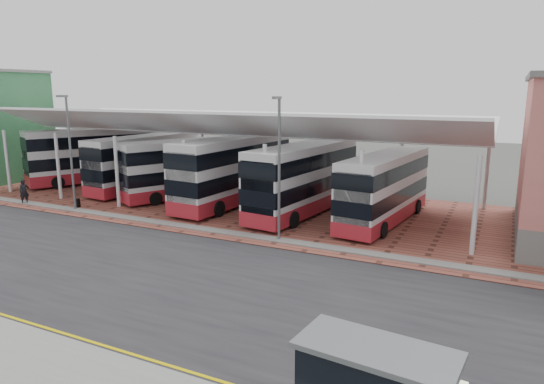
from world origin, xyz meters
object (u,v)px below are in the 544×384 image
(bus_0, at_px, (96,156))
(bus_5, at_px, (385,189))
(bus_4, at_px, (304,179))
(bus_3, at_px, (234,171))
(bus_1, at_px, (145,163))
(pedestrian, at_px, (24,192))
(bus_2, at_px, (189,168))

(bus_0, distance_m, bus_5, 27.27)
(bus_4, bearing_deg, bus_0, -179.66)
(bus_3, bearing_deg, bus_0, 177.02)
(bus_1, height_order, pedestrian, bus_1)
(bus_1, height_order, bus_2, bus_1)
(bus_4, bearing_deg, bus_1, -179.68)
(bus_5, height_order, pedestrian, bus_5)
(bus_1, bearing_deg, bus_5, 0.68)
(bus_2, distance_m, pedestrian, 12.25)
(bus_2, bearing_deg, bus_4, 20.95)
(bus_2, xyz_separation_m, bus_4, (10.23, -0.90, 0.10))
(bus_4, distance_m, pedestrian, 20.89)
(bus_1, xyz_separation_m, bus_2, (5.08, -0.76, -0.02))
(bus_5, relative_size, pedestrian, 5.90)
(bus_1, distance_m, bus_5, 20.90)
(bus_0, distance_m, bus_4, 21.77)
(bus_3, xyz_separation_m, pedestrian, (-13.94, -7.11, -1.54))
(pedestrian, bearing_deg, bus_0, 33.35)
(bus_0, height_order, bus_4, bus_0)
(bus_2, distance_m, bus_5, 15.78)
(bus_2, bearing_deg, bus_3, 19.35)
(bus_1, xyz_separation_m, pedestrian, (-4.42, -8.38, -1.36))
(bus_2, bearing_deg, bus_1, -162.52)
(bus_0, relative_size, bus_1, 1.05)
(bus_0, xyz_separation_m, bus_3, (15.85, -1.96, 0.01))
(bus_3, relative_size, pedestrian, 6.64)
(bus_0, bearing_deg, pedestrian, -50.66)
(bus_1, relative_size, bus_5, 1.04)
(bus_0, height_order, bus_1, bus_0)
(pedestrian, bearing_deg, bus_2, -29.82)
(bus_0, relative_size, bus_2, 1.08)
(bus_2, height_order, bus_5, bus_2)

